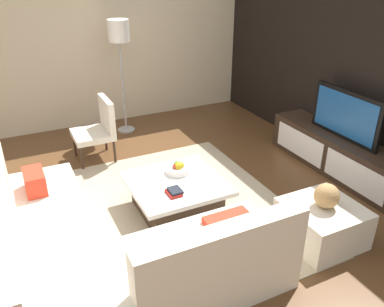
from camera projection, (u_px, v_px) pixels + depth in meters
ground_plane at (172, 217)px, 4.38m from camera, size 14.00×14.00×0.00m
feature_wall_back at (373, 66)px, 4.82m from camera, size 6.40×0.12×2.80m
side_wall_left at (103, 39)px, 6.41m from camera, size 0.12×5.20×2.80m
area_rug at (169, 212)px, 4.46m from camera, size 2.95×2.60×0.01m
media_console at (338, 155)px, 5.22m from camera, size 2.16×0.50×0.50m
television at (346, 115)px, 4.97m from camera, size 1.08×0.06×0.62m
sectional_couch at (101, 249)px, 3.49m from camera, size 2.47×2.30×0.81m
coffee_table at (177, 195)px, 4.41m from camera, size 0.97×1.01×0.38m
accent_chair_near at (99, 126)px, 5.47m from camera, size 0.55×0.53×0.87m
floor_lamp at (119, 38)px, 5.93m from camera, size 0.32×0.32×1.77m
ottoman at (322, 223)px, 3.95m from camera, size 0.70×0.70×0.40m
fruit_bowl at (178, 169)px, 4.49m from camera, size 0.28×0.28×0.14m
decorative_ball at (327, 196)px, 3.81m from camera, size 0.25×0.25×0.25m
book_stack at (174, 192)px, 4.09m from camera, size 0.18×0.15×0.05m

